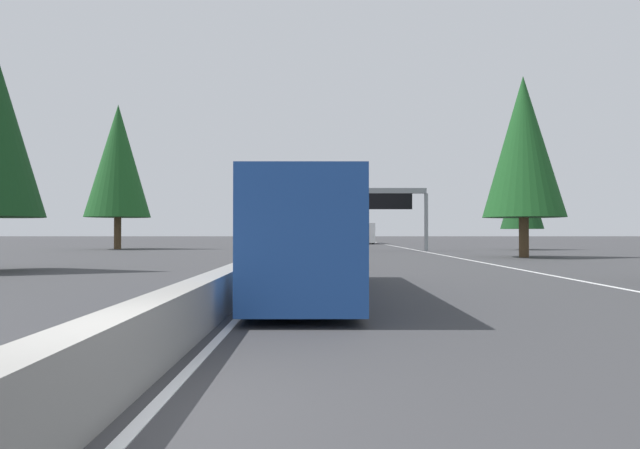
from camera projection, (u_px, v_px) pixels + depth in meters
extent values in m
plane|color=#38383A|center=(303.00, 247.00, 65.38)|extent=(320.00, 320.00, 0.00)
cube|color=gray|center=(305.00, 240.00, 85.39)|extent=(180.00, 0.56, 0.90)
cube|color=silver|center=(388.00, 245.00, 75.40)|extent=(160.00, 0.16, 0.01)
cube|color=silver|center=(307.00, 245.00, 75.38)|extent=(160.00, 0.16, 0.01)
cylinder|color=gray|center=(295.00, 222.00, 50.66)|extent=(0.36, 0.36, 5.43)
cylinder|color=gray|center=(426.00, 222.00, 50.68)|extent=(0.36, 0.36, 5.43)
cube|color=gray|center=(361.00, 191.00, 50.71)|extent=(0.50, 12.32, 0.50)
cube|color=#0C602D|center=(337.00, 202.00, 50.54)|extent=(0.12, 3.20, 1.90)
cube|color=black|center=(390.00, 201.00, 50.55)|extent=(0.16, 4.20, 1.50)
cube|color=#1E4793|center=(308.00, 237.00, 15.63)|extent=(11.50, 2.50, 2.90)
cube|color=#2D3847|center=(308.00, 225.00, 15.63)|extent=(11.04, 2.55, 0.84)
cylinder|color=black|center=(280.00, 268.00, 19.64)|extent=(1.00, 0.30, 1.00)
cylinder|color=black|center=(340.00, 268.00, 19.64)|extent=(1.00, 0.30, 1.00)
cylinder|color=black|center=(253.00, 292.00, 11.59)|extent=(1.00, 0.30, 1.00)
cylinder|color=black|center=(355.00, 292.00, 11.59)|extent=(1.00, 0.30, 1.00)
cube|color=red|center=(321.00, 256.00, 29.01)|extent=(4.40, 1.80, 0.76)
cube|color=#2D3847|center=(321.00, 243.00, 28.80)|extent=(2.46, 1.51, 0.56)
cylinder|color=black|center=(307.00, 258.00, 30.41)|extent=(0.64, 0.22, 0.64)
cylinder|color=black|center=(335.00, 258.00, 30.41)|extent=(0.64, 0.22, 0.64)
cylinder|color=black|center=(306.00, 261.00, 27.60)|extent=(0.64, 0.22, 0.64)
cylinder|color=black|center=(337.00, 261.00, 27.60)|extent=(0.64, 0.22, 0.64)
cube|color=white|center=(343.00, 233.00, 75.88)|extent=(6.12, 2.40, 2.50)
cube|color=#1E4793|center=(342.00, 235.00, 80.13)|extent=(2.38, 2.30, 1.90)
cylinder|color=black|center=(335.00, 241.00, 79.94)|extent=(0.90, 0.28, 0.90)
cylinder|color=black|center=(349.00, 241.00, 79.95)|extent=(0.90, 0.28, 0.90)
cylinder|color=black|center=(336.00, 242.00, 74.16)|extent=(0.90, 0.28, 0.90)
cylinder|color=black|center=(352.00, 242.00, 74.17)|extent=(0.90, 0.28, 0.90)
cube|color=white|center=(349.00, 237.00, 132.14)|extent=(5.60, 2.00, 0.70)
cube|color=white|center=(348.00, 234.00, 133.16)|extent=(2.24, 1.84, 0.90)
cube|color=#2D3847|center=(348.00, 233.00, 133.16)|extent=(2.02, 1.92, 0.41)
cylinder|color=black|center=(345.00, 238.00, 133.99)|extent=(0.80, 0.28, 0.80)
cylinder|color=black|center=(352.00, 238.00, 133.99)|extent=(0.80, 0.28, 0.80)
cylinder|color=black|center=(346.00, 238.00, 130.29)|extent=(0.80, 0.28, 0.80)
cylinder|color=black|center=(353.00, 238.00, 130.29)|extent=(0.80, 0.28, 0.80)
cube|color=black|center=(357.00, 239.00, 97.29)|extent=(4.40, 1.80, 0.76)
cube|color=#2D3847|center=(357.00, 235.00, 97.07)|extent=(2.46, 1.51, 0.56)
cylinder|color=black|center=(352.00, 240.00, 98.69)|extent=(0.64, 0.22, 0.64)
cylinder|color=black|center=(361.00, 240.00, 98.69)|extent=(0.64, 0.22, 0.64)
cylinder|color=black|center=(353.00, 240.00, 95.87)|extent=(0.64, 0.22, 0.64)
cylinder|color=black|center=(362.00, 240.00, 95.88)|extent=(0.64, 0.22, 0.64)
cube|color=slate|center=(347.00, 239.00, 61.95)|extent=(5.00, 1.95, 1.44)
cube|color=#2D3847|center=(349.00, 237.00, 59.65)|extent=(0.08, 1.48, 0.56)
cylinder|color=black|center=(340.00, 244.00, 63.64)|extent=(0.70, 0.24, 0.70)
cylinder|color=black|center=(354.00, 244.00, 63.64)|extent=(0.70, 0.24, 0.70)
cylinder|color=black|center=(341.00, 245.00, 60.24)|extent=(0.70, 0.24, 0.70)
cylinder|color=black|center=(356.00, 245.00, 60.24)|extent=(0.70, 0.24, 0.70)
cube|color=red|center=(317.00, 238.00, 105.21)|extent=(4.40, 1.80, 0.76)
cube|color=#2D3847|center=(317.00, 235.00, 105.00)|extent=(2.46, 1.51, 0.56)
cylinder|color=black|center=(313.00, 239.00, 106.61)|extent=(0.64, 0.22, 0.64)
cylinder|color=black|center=(321.00, 239.00, 106.61)|extent=(0.64, 0.22, 0.64)
cylinder|color=black|center=(313.00, 240.00, 103.80)|extent=(0.64, 0.22, 0.64)
cylinder|color=black|center=(321.00, 240.00, 103.80)|extent=(0.64, 0.22, 0.64)
cube|color=white|center=(363.00, 233.00, 83.41)|extent=(11.50, 2.50, 2.90)
cube|color=#2D3847|center=(363.00, 231.00, 83.42)|extent=(11.04, 2.55, 0.84)
cylinder|color=black|center=(355.00, 240.00, 87.42)|extent=(1.00, 0.30, 1.00)
cylinder|color=black|center=(368.00, 240.00, 87.42)|extent=(1.00, 0.30, 1.00)
cylinder|color=black|center=(358.00, 241.00, 79.37)|extent=(1.00, 0.30, 1.00)
cylinder|color=black|center=(373.00, 241.00, 79.38)|extent=(1.00, 0.30, 1.00)
cylinder|color=#4C3823|center=(524.00, 237.00, 38.02)|extent=(0.67, 0.67, 2.84)
cone|color=#194C1E|center=(523.00, 146.00, 38.11)|extent=(5.67, 5.67, 10.06)
cylinder|color=#4C3823|center=(522.00, 239.00, 54.58)|extent=(0.59, 0.59, 2.11)
cone|color=#143D19|center=(522.00, 192.00, 54.64)|extent=(4.22, 4.22, 7.49)
cylinder|color=#4C3823|center=(118.00, 233.00, 56.36)|extent=(0.73, 0.73, 3.35)
cone|color=#194C1E|center=(118.00, 161.00, 56.46)|extent=(6.69, 6.69, 11.87)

